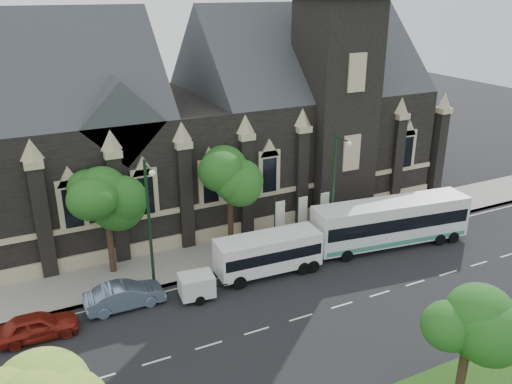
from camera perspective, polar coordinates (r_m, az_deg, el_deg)
ground at (r=31.90m, az=0.07°, el=-14.75°), size 160.00×160.00×0.00m
sidewalk at (r=39.29m, az=-6.15°, el=-7.24°), size 80.00×5.00×0.15m
museum at (r=46.26m, az=-4.64°, el=8.01°), size 40.00×17.70×29.90m
tree_park_east at (r=26.49m, az=22.08°, el=-12.79°), size 3.40×3.40×6.28m
tree_walk_right at (r=39.06m, az=-2.69°, el=1.93°), size 4.08×4.08×7.80m
tree_walk_left at (r=36.66m, az=-15.68°, el=-0.35°), size 3.91×3.91×7.64m
street_lamp_near at (r=39.48m, az=8.53°, el=0.83°), size 0.36×1.88×9.00m
street_lamp_mid at (r=33.96m, az=-11.38°, el=-2.85°), size 0.36×1.88×9.00m
banner_flag_left at (r=40.17m, az=2.40°, el=-2.78°), size 0.90×0.10×4.00m
banner_flag_center at (r=41.09m, az=4.85°, el=-2.26°), size 0.90×0.10×4.00m
banner_flag_right at (r=42.09m, az=7.19°, el=-1.77°), size 0.90×0.10×4.00m
tour_coach at (r=41.74m, az=14.34°, el=-3.13°), size 12.65×4.20×3.62m
shuttle_bus at (r=36.75m, az=1.34°, el=-6.47°), size 7.48×2.95×2.84m
box_trailer at (r=34.48m, az=-6.43°, el=-9.96°), size 3.22×1.90×1.68m
sedan at (r=34.51m, az=-13.97°, el=-10.77°), size 4.89×1.71×1.61m
car_far_red at (r=33.38m, az=-22.55°, el=-13.19°), size 4.59×1.96×1.55m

